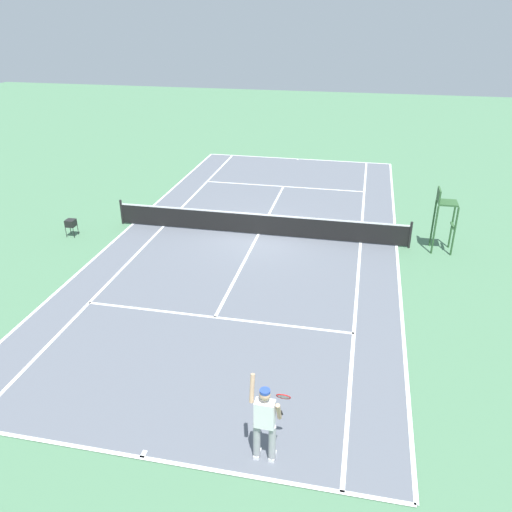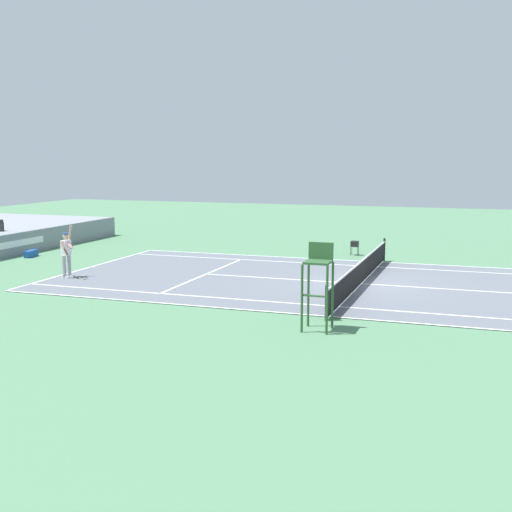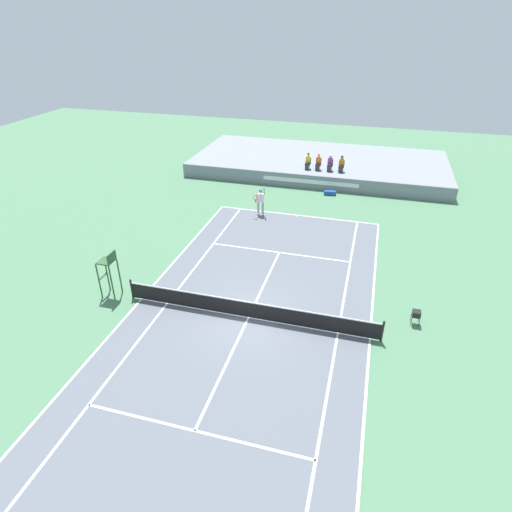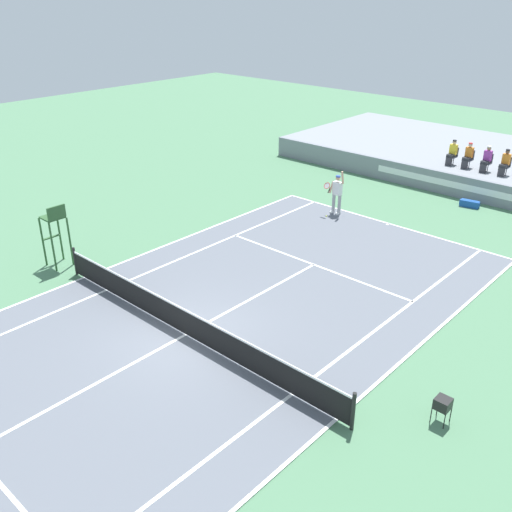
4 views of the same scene
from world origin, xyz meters
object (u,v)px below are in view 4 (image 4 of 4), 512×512
(spectator_seated_1, at_px, (468,156))
(spectator_seated_0, at_px, (452,153))
(spectator_seated_3, at_px, (505,163))
(tennis_player, at_px, (337,193))
(tennis_ball, at_px, (326,216))
(ball_hopper, at_px, (443,403))
(equipment_bag, at_px, (470,204))
(spectator_seated_2, at_px, (487,159))
(umpire_chair, at_px, (55,227))

(spectator_seated_1, bearing_deg, spectator_seated_0, 180.00)
(spectator_seated_1, height_order, spectator_seated_3, same)
(tennis_player, xyz_separation_m, tennis_ball, (-0.07, -0.63, -0.96))
(tennis_player, height_order, ball_hopper, tennis_player)
(spectator_seated_1, bearing_deg, tennis_ball, -110.04)
(spectator_seated_1, distance_m, spectator_seated_3, 1.85)
(spectator_seated_0, relative_size, equipment_bag, 1.35)
(tennis_ball, height_order, equipment_bag, equipment_bag)
(spectator_seated_2, bearing_deg, spectator_seated_1, 180.00)
(tennis_ball, bearing_deg, umpire_chair, -112.60)
(spectator_seated_0, xyz_separation_m, spectator_seated_3, (2.69, 0.00, 0.00))
(umpire_chair, bearing_deg, ball_hopper, 6.50)
(spectator_seated_3, height_order, umpire_chair, umpire_chair)
(spectator_seated_0, distance_m, ball_hopper, 18.82)
(spectator_seated_0, xyz_separation_m, equipment_bag, (2.21, -2.37, -1.57))
(spectator_seated_1, bearing_deg, umpire_chair, -111.52)
(umpire_chair, bearing_deg, spectator_seated_1, 68.48)
(spectator_seated_2, relative_size, tennis_player, 0.61)
(spectator_seated_1, xyz_separation_m, ball_hopper, (7.03, -17.06, -1.16))
(ball_hopper, bearing_deg, tennis_ball, 137.53)
(spectator_seated_0, height_order, spectator_seated_3, same)
(equipment_bag, xyz_separation_m, ball_hopper, (5.66, -14.69, 0.41))
(spectator_seated_3, xyz_separation_m, equipment_bag, (-0.48, -2.37, -1.57))
(spectator_seated_1, distance_m, tennis_player, 7.90)
(spectator_seated_0, bearing_deg, equipment_bag, -46.94)
(equipment_bag, bearing_deg, spectator_seated_0, 133.06)
(spectator_seated_0, height_order, umpire_chair, umpire_chair)
(tennis_player, height_order, umpire_chair, umpire_chair)
(spectator_seated_2, distance_m, ball_hopper, 18.15)
(spectator_seated_3, height_order, tennis_ball, spectator_seated_3)
(spectator_seated_0, height_order, tennis_ball, spectator_seated_0)
(spectator_seated_0, xyz_separation_m, spectator_seated_1, (0.84, 0.00, 0.00))
(spectator_seated_1, bearing_deg, spectator_seated_2, 0.00)
(spectator_seated_0, distance_m, tennis_ball, 8.40)
(spectator_seated_0, distance_m, umpire_chair, 19.81)
(tennis_ball, bearing_deg, spectator_seated_3, 59.17)
(spectator_seated_0, distance_m, spectator_seated_2, 1.79)
(spectator_seated_1, height_order, equipment_bag, spectator_seated_1)
(equipment_bag, relative_size, ball_hopper, 1.34)
(spectator_seated_1, distance_m, ball_hopper, 18.49)
(umpire_chair, relative_size, ball_hopper, 3.49)
(spectator_seated_3, relative_size, ball_hopper, 1.81)
(spectator_seated_2, distance_m, umpire_chair, 20.47)
(equipment_bag, bearing_deg, spectator_seated_1, 120.06)
(spectator_seated_2, relative_size, ball_hopper, 1.81)
(spectator_seated_1, xyz_separation_m, spectator_seated_2, (0.94, 0.00, 0.00))
(spectator_seated_2, distance_m, equipment_bag, 2.87)
(spectator_seated_3, height_order, equipment_bag, spectator_seated_3)
(tennis_player, relative_size, ball_hopper, 2.98)
(tennis_player, relative_size, tennis_ball, 30.63)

